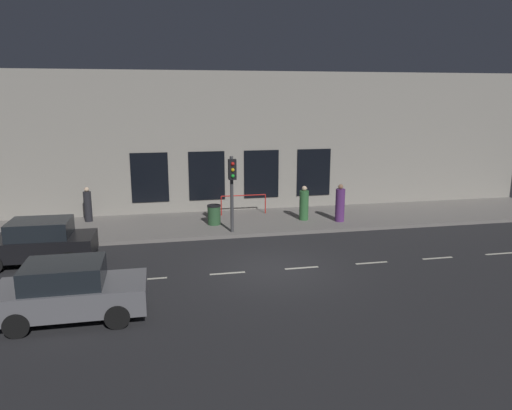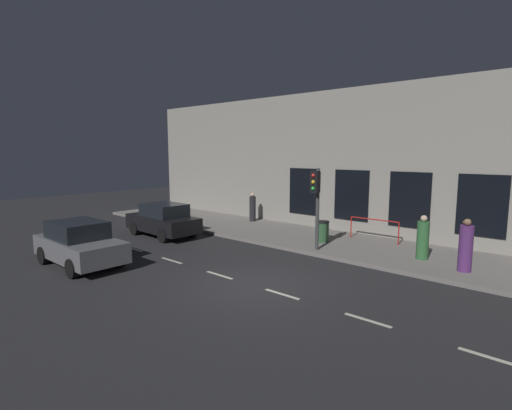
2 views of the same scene
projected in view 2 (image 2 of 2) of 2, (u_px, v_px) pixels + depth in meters
name	position (u px, v px, depth m)	size (l,w,h in m)	color
ground_plane	(256.00, 286.00, 11.69)	(60.00, 60.00, 0.00)	#28282B
sidewalk	(354.00, 246.00, 16.32)	(4.50, 32.00, 0.15)	gray
building_facade	(383.00, 163.00, 17.74)	(0.65, 32.00, 7.02)	gray
lane_centre_line	(282.00, 294.00, 11.04)	(0.12, 27.20, 0.01)	beige
traffic_light	(316.00, 194.00, 15.10)	(0.49, 0.32, 3.24)	#424244
parked_car_0	(80.00, 244.00, 13.77)	(1.86, 3.87, 1.58)	slate
parked_car_1	(163.00, 220.00, 18.58)	(1.90, 3.96, 1.58)	black
pedestrian_0	(253.00, 208.00, 21.81)	(0.49, 0.49, 1.61)	#232328
pedestrian_1	(466.00, 248.00, 12.58)	(0.48, 0.48, 1.74)	#5B2D70
pedestrian_2	(423.00, 239.00, 14.05)	(0.60, 0.60, 1.61)	#336B38
trash_bin	(322.00, 231.00, 16.86)	(0.61, 0.61, 0.90)	#2D5633
red_railing	(374.00, 224.00, 16.93)	(0.05, 2.24, 0.97)	red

